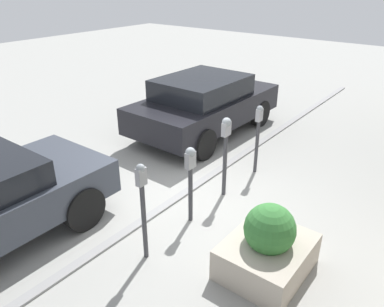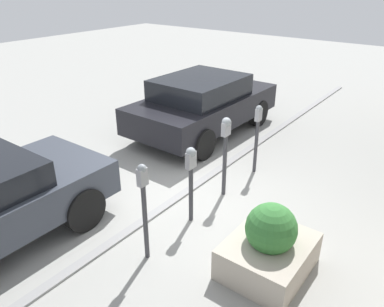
# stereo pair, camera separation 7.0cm
# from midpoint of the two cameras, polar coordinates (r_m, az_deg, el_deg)

# --- Properties ---
(ground_plane) EXTENTS (40.00, 40.00, 0.00)m
(ground_plane) POSITION_cam_midpoint_polar(r_m,az_deg,el_deg) (7.17, -1.32, -6.63)
(ground_plane) COLOR #999993
(curb_strip) EXTENTS (19.00, 0.16, 0.04)m
(curb_strip) POSITION_cam_midpoint_polar(r_m,az_deg,el_deg) (7.20, -1.82, -6.29)
(curb_strip) COLOR gray
(curb_strip) RESTS_ON ground_plane
(parking_meter_nearest) EXTENTS (0.15, 0.12, 1.56)m
(parking_meter_nearest) POSITION_cam_midpoint_polar(r_m,az_deg,el_deg) (5.28, -7.72, -7.17)
(parking_meter_nearest) COLOR #38383D
(parking_meter_nearest) RESTS_ON ground_plane
(parking_meter_second) EXTENTS (0.19, 0.16, 1.37)m
(parking_meter_second) POSITION_cam_midpoint_polar(r_m,az_deg,el_deg) (6.06, -0.50, -2.74)
(parking_meter_second) COLOR #38383D
(parking_meter_second) RESTS_ON ground_plane
(parking_meter_middle) EXTENTS (0.20, 0.17, 1.56)m
(parking_meter_middle) POSITION_cam_midpoint_polar(r_m,az_deg,el_deg) (6.80, 4.83, 1.49)
(parking_meter_middle) COLOR #38383D
(parking_meter_middle) RESTS_ON ground_plane
(parking_meter_fourth) EXTENTS (0.16, 0.13, 1.48)m
(parking_meter_fourth) POSITION_cam_midpoint_polar(r_m,az_deg,el_deg) (7.77, 9.67, 3.57)
(parking_meter_fourth) COLOR #38383D
(parking_meter_fourth) RESTS_ON ground_plane
(planter_box) EXTENTS (1.29, 1.06, 1.07)m
(planter_box) POSITION_cam_midpoint_polar(r_m,az_deg,el_deg) (5.46, 11.31, -13.71)
(planter_box) COLOR #B2A899
(planter_box) RESTS_ON ground_plane
(parked_car_middle) EXTENTS (4.29, 2.07, 1.52)m
(parked_car_middle) POSITION_cam_midpoint_polar(r_m,az_deg,el_deg) (9.78, 1.48, 7.64)
(parked_car_middle) COLOR black
(parked_car_middle) RESTS_ON ground_plane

